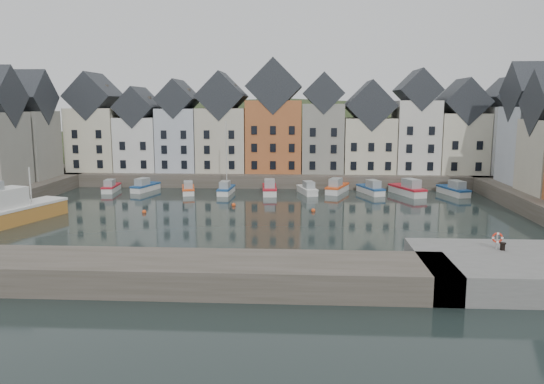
# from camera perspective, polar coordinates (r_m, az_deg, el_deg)

# --- Properties ---
(ground) EXTENTS (260.00, 260.00, 0.00)m
(ground) POSITION_cam_1_polar(r_m,az_deg,el_deg) (58.95, -1.29, -3.04)
(ground) COLOR black
(ground) RESTS_ON ground
(far_quay) EXTENTS (90.00, 16.00, 2.00)m
(far_quay) POSITION_cam_1_polar(r_m,az_deg,el_deg) (88.28, 0.28, 1.79)
(far_quay) COLOR #454035
(far_quay) RESTS_ON ground
(near_wall) EXTENTS (50.00, 6.00, 2.00)m
(near_wall) POSITION_cam_1_polar(r_m,az_deg,el_deg) (40.05, -18.53, -8.08)
(near_wall) COLOR #454035
(near_wall) RESTS_ON ground
(hillside) EXTENTS (153.60, 70.40, 64.00)m
(hillside) POSITION_cam_1_polar(r_m,az_deg,el_deg) (117.54, 0.96, -5.71)
(hillside) COLOR #253219
(hillside) RESTS_ON ground
(far_terrace) EXTENTS (72.37, 8.16, 17.78)m
(far_terrace) POSITION_cam_1_polar(r_m,az_deg,el_deg) (85.47, 2.38, 6.84)
(far_terrace) COLOR beige
(far_terrace) RESTS_ON far_quay
(left_terrace) EXTENTS (7.65, 17.00, 15.69)m
(left_terrace) POSITION_cam_1_polar(r_m,az_deg,el_deg) (81.82, -26.62, 5.74)
(left_terrace) COLOR gray
(left_terrace) RESTS_ON left_quay
(mooring_buoys) EXTENTS (20.50, 5.50, 0.50)m
(mooring_buoys) POSITION_cam_1_polar(r_m,az_deg,el_deg) (64.54, -4.45, -1.83)
(mooring_buoys) COLOR #E14B1A
(mooring_buoys) RESTS_ON ground
(boat_a) EXTENTS (2.13, 5.46, 2.05)m
(boat_a) POSITION_cam_1_polar(r_m,az_deg,el_deg) (81.59, -16.93, 0.47)
(boat_a) COLOR silver
(boat_a) RESTS_ON ground
(boat_b) EXTENTS (3.25, 5.99, 2.20)m
(boat_b) POSITION_cam_1_polar(r_m,az_deg,el_deg) (80.72, -13.51, 0.56)
(boat_b) COLOR silver
(boat_b) RESTS_ON ground
(boat_c) EXTENTS (2.84, 5.62, 2.07)m
(boat_c) POSITION_cam_1_polar(r_m,az_deg,el_deg) (77.20, -8.99, 0.29)
(boat_c) COLOR silver
(boat_c) RESTS_ON ground
(boat_d) EXTENTS (2.01, 5.60, 10.54)m
(boat_d) POSITION_cam_1_polar(r_m,az_deg,el_deg) (76.26, -4.98, 0.31)
(boat_d) COLOR silver
(boat_d) RESTS_ON ground
(boat_e) EXTENTS (2.47, 6.46, 2.43)m
(boat_e) POSITION_cam_1_polar(r_m,az_deg,el_deg) (75.91, -0.27, 0.33)
(boat_e) COLOR silver
(boat_e) RESTS_ON ground
(boat_f) EXTENTS (3.16, 5.74, 2.11)m
(boat_f) POSITION_cam_1_polar(r_m,az_deg,el_deg) (76.10, 3.83, 0.26)
(boat_f) COLOR silver
(boat_f) RESTS_ON ground
(boat_g) EXTENTS (3.92, 6.53, 2.40)m
(boat_g) POSITION_cam_1_polar(r_m,az_deg,el_deg) (77.63, 7.00, 0.46)
(boat_g) COLOR silver
(boat_g) RESTS_ON ground
(boat_h) EXTENTS (3.69, 6.18, 2.27)m
(boat_h) POSITION_cam_1_polar(r_m,az_deg,el_deg) (77.35, 10.60, 0.30)
(boat_h) COLOR silver
(boat_h) RESTS_ON ground
(boat_i) EXTENTS (4.53, 7.19, 2.64)m
(boat_i) POSITION_cam_1_polar(r_m,az_deg,el_deg) (77.37, 14.41, 0.25)
(boat_i) COLOR silver
(boat_i) RESTS_ON ground
(boat_j) EXTENTS (3.57, 6.45, 2.37)m
(boat_j) POSITION_cam_1_polar(r_m,az_deg,el_deg) (79.24, 18.99, 0.18)
(boat_j) COLOR silver
(boat_j) RESTS_ON ground
(large_vessel) EXTENTS (6.53, 12.12, 6.09)m
(large_vessel) POSITION_cam_1_polar(r_m,az_deg,el_deg) (63.52, -26.00, -1.78)
(large_vessel) COLOR #B87831
(large_vessel) RESTS_ON ground
(mooring_bollard) EXTENTS (0.48, 0.48, 0.56)m
(mooring_bollard) POSITION_cam_1_polar(r_m,az_deg,el_deg) (43.10, 23.56, -5.35)
(mooring_bollard) COLOR black
(mooring_bollard) RESTS_ON near_quay
(life_ring_post) EXTENTS (0.80, 0.17, 1.30)m
(life_ring_post) POSITION_cam_1_polar(r_m,az_deg,el_deg) (43.00, 23.07, -4.59)
(life_ring_post) COLOR gray
(life_ring_post) RESTS_ON near_quay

